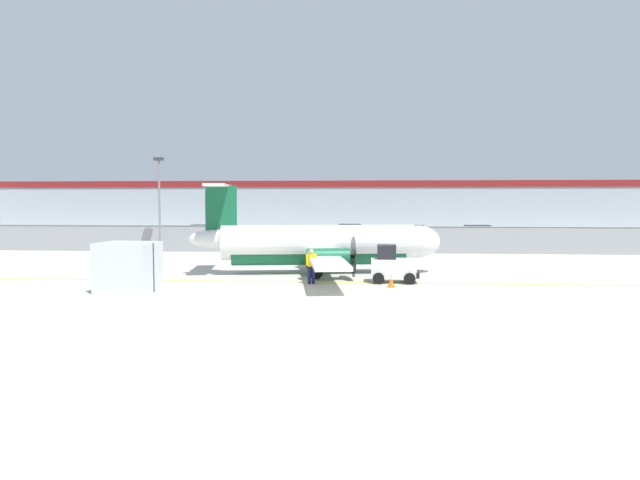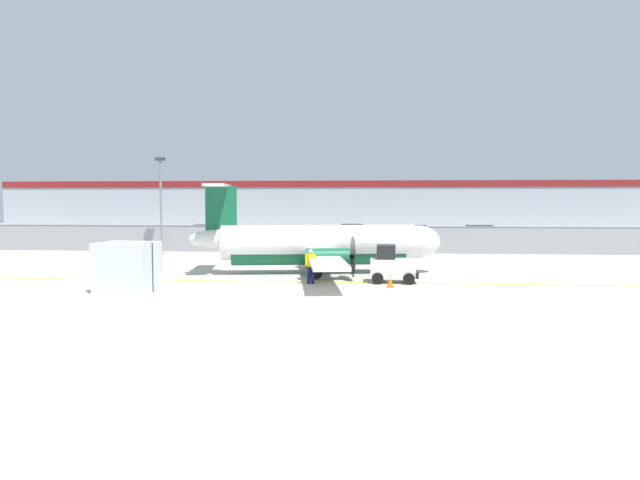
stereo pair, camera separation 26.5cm
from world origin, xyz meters
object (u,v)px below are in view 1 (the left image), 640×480
(baggage_tug, at_px, (393,265))
(apron_light_pole, at_px, (159,197))
(commuter_airplane, at_px, (323,245))
(parked_car_0, at_px, (203,233))
(ground_crew_worker, at_px, (311,264))
(parked_car_2, at_px, (349,232))
(cargo_container, at_px, (128,267))
(traffic_cone_near_left, at_px, (336,266))
(traffic_cone_near_right, at_px, (391,281))
(parked_car_1, at_px, (266,235))
(parked_car_4, at_px, (478,233))
(parked_car_3, at_px, (414,233))

(baggage_tug, distance_m, apron_light_pole, 21.85)
(commuter_airplane, bearing_deg, parked_car_0, 111.30)
(commuter_airplane, height_order, parked_car_0, commuter_airplane)
(ground_crew_worker, bearing_deg, parked_car_2, 155.75)
(ground_crew_worker, xyz_separation_m, apron_light_pole, (-12.81, 14.33, 3.35))
(ground_crew_worker, height_order, cargo_container, cargo_container)
(commuter_airplane, bearing_deg, apron_light_pole, 133.08)
(traffic_cone_near_left, height_order, traffic_cone_near_right, same)
(commuter_airplane, relative_size, parked_car_1, 3.69)
(cargo_container, height_order, traffic_cone_near_right, cargo_container)
(traffic_cone_near_right, bearing_deg, parked_car_1, 112.17)
(commuter_airplane, height_order, traffic_cone_near_right, commuter_airplane)
(commuter_airplane, relative_size, traffic_cone_near_right, 25.09)
(traffic_cone_near_left, relative_size, parked_car_4, 0.15)
(traffic_cone_near_left, distance_m, parked_car_2, 25.45)
(ground_crew_worker, xyz_separation_m, traffic_cone_near_left, (0.96, 4.85, -0.64))
(commuter_airplane, height_order, apron_light_pole, apron_light_pole)
(apron_light_pole, bearing_deg, traffic_cone_near_left, -34.55)
(traffic_cone_near_left, bearing_deg, parked_car_1, 110.75)
(traffic_cone_near_left, bearing_deg, parked_car_2, 90.05)
(baggage_tug, xyz_separation_m, parked_car_1, (-10.50, 23.90, 0.04))
(traffic_cone_near_right, bearing_deg, parked_car_2, 95.32)
(commuter_airplane, xyz_separation_m, parked_car_2, (0.66, 26.31, -0.71))
(baggage_tug, bearing_deg, cargo_container, -161.81)
(parked_car_3, bearing_deg, cargo_container, -113.95)
(traffic_cone_near_right, distance_m, parked_car_3, 28.98)
(commuter_airplane, distance_m, apron_light_pole, 16.89)
(parked_car_4, bearing_deg, apron_light_pole, -158.58)
(commuter_airplane, relative_size, parked_car_4, 3.67)
(baggage_tug, xyz_separation_m, ground_crew_worker, (-3.96, -0.75, 0.10))
(apron_light_pole, bearing_deg, parked_car_0, 92.42)
(ground_crew_worker, height_order, traffic_cone_near_right, ground_crew_worker)
(cargo_container, height_order, apron_light_pole, apron_light_pole)
(commuter_airplane, relative_size, parked_car_0, 3.72)
(parked_car_2, relative_size, parked_car_4, 0.99)
(commuter_airplane, height_order, parked_car_3, commuter_airplane)
(traffic_cone_near_left, relative_size, apron_light_pole, 0.09)
(parked_car_4, bearing_deg, traffic_cone_near_right, -115.39)
(cargo_container, xyz_separation_m, apron_light_pole, (-4.92, 17.35, 3.20))
(cargo_container, xyz_separation_m, parked_car_2, (8.82, 33.31, -0.21))
(traffic_cone_near_right, xyz_separation_m, parked_car_1, (-10.37, 25.45, 0.58))
(parked_car_3, xyz_separation_m, apron_light_pole, (-20.07, -13.65, 3.41))
(traffic_cone_near_right, relative_size, parked_car_0, 0.15)
(cargo_container, bearing_deg, commuter_airplane, 45.28)
(cargo_container, xyz_separation_m, parked_car_1, (1.35, 27.66, -0.21))
(baggage_tug, xyz_separation_m, traffic_cone_near_left, (-3.00, 4.10, -0.54))
(commuter_airplane, xyz_separation_m, traffic_cone_near_right, (3.55, -4.78, -1.29))
(baggage_tug, distance_m, ground_crew_worker, 4.03)
(apron_light_pole, bearing_deg, parked_car_2, 49.28)
(commuter_airplane, height_order, baggage_tug, commuter_airplane)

